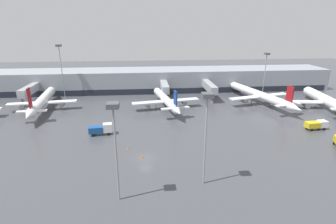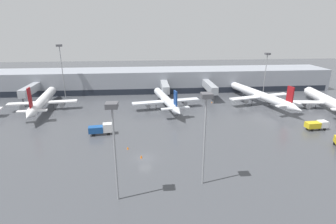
# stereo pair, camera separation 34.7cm
# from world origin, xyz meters

# --- Properties ---
(ground_plane) EXTENTS (320.00, 320.00, 0.00)m
(ground_plane) POSITION_xyz_m (0.00, 0.00, 0.00)
(ground_plane) COLOR #424449
(terminal_building) EXTENTS (160.00, 31.67, 9.00)m
(terminal_building) POSITION_xyz_m (-0.03, 61.78, 4.50)
(terminal_building) COLOR gray
(terminal_building) RESTS_ON ground_plane
(parked_jet_0) EXTENTS (21.99, 35.32, 10.45)m
(parked_jet_0) POSITION_xyz_m (-33.79, 36.39, 3.23)
(parked_jet_0) COLOR white
(parked_jet_0) RESTS_ON ground_plane
(parked_jet_1) EXTENTS (23.26, 31.19, 8.74)m
(parked_jet_1) POSITION_xyz_m (7.49, 34.41, 3.04)
(parked_jet_1) COLOR silver
(parked_jet_1) RESTS_ON ground_plane
(parked_jet_3) EXTENTS (23.58, 38.16, 9.52)m
(parked_jet_3) POSITION_xyz_m (41.45, 36.79, 3.33)
(parked_jet_3) COLOR silver
(parked_jet_3) RESTS_ON ground_plane
(parked_jet_4) EXTENTS (22.78, 33.99, 8.97)m
(parked_jet_4) POSITION_xyz_m (61.79, 29.58, 2.83)
(parked_jet_4) COLOR white
(parked_jet_4) RESTS_ON ground_plane
(service_truck_0) EXTENTS (6.16, 2.70, 2.94)m
(service_truck_0) POSITION_xyz_m (-11.31, 13.82, 1.63)
(service_truck_0) COLOR #19478C
(service_truck_0) RESTS_ON ground_plane
(service_truck_1) EXTENTS (6.06, 2.54, 2.44)m
(service_truck_1) POSITION_xyz_m (46.90, 12.04, 1.47)
(service_truck_1) COLOR gold
(service_truck_1) RESTS_ON ground_plane
(traffic_cone_0) EXTENTS (0.41, 0.41, 0.55)m
(traffic_cone_0) POSITION_xyz_m (24.78, 39.87, 0.28)
(traffic_cone_0) COLOR orange
(traffic_cone_0) RESTS_ON ground_plane
(traffic_cone_1) EXTENTS (0.46, 0.46, 0.62)m
(traffic_cone_1) POSITION_xyz_m (-3.92, 4.66, 0.31)
(traffic_cone_1) COLOR orange
(traffic_cone_1) RESTS_ON ground_plane
(traffic_cone_2) EXTENTS (0.48, 0.48, 0.71)m
(traffic_cone_2) POSITION_xyz_m (-0.78, 0.12, 0.36)
(traffic_cone_2) COLOR orange
(traffic_cone_2) RESTS_ON ground_plane
(apron_light_mast_0) EXTENTS (1.80, 1.80, 16.69)m
(apron_light_mast_0) POSITION_xyz_m (-4.44, -13.67, 13.32)
(apron_light_mast_0) COLOR gray
(apron_light_mast_0) RESTS_ON ground_plane
(apron_light_mast_1) EXTENTS (1.80, 1.80, 16.93)m
(apron_light_mast_1) POSITION_xyz_m (48.42, 49.34, 13.49)
(apron_light_mast_1) COLOR gray
(apron_light_mast_1) RESTS_ON ground_plane
(apron_light_mast_3) EXTENTS (1.80, 1.80, 16.96)m
(apron_light_mast_3) POSITION_xyz_m (10.42, -10.40, 13.51)
(apron_light_mast_3) COLOR gray
(apron_light_mast_3) RESTS_ON ground_plane
(apron_light_mast_5) EXTENTS (1.80, 1.80, 20.42)m
(apron_light_mast_5) POSITION_xyz_m (-30.91, 52.00, 15.88)
(apron_light_mast_5) COLOR gray
(apron_light_mast_5) RESTS_ON ground_plane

